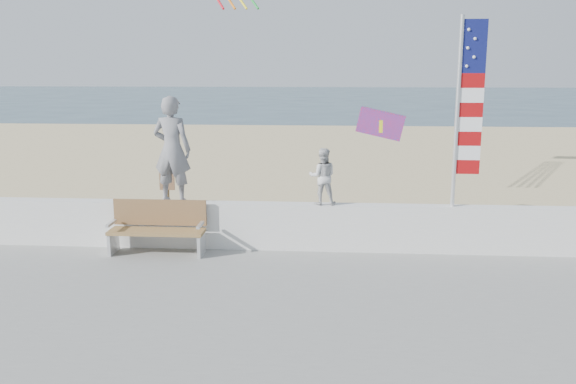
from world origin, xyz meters
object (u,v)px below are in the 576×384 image
Objects in this scene: adult at (172,150)px; flag at (465,104)px; child at (323,176)px; bench at (158,227)px.

flag reaches higher than adult.
child is 2.92m from flag.
adult is at bearing -2.78° from child.
flag is (5.48, -0.00, 0.88)m from adult.
child is at bearing -170.76° from adult.
adult is at bearing 180.00° from flag.
child is at bearing 179.99° from flag.
flag is (5.69, 0.45, 2.30)m from bench.
bench is (-3.11, -0.45, -0.93)m from child.
adult reaches higher than child.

